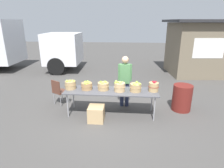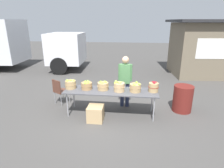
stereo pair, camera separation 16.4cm
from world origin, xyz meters
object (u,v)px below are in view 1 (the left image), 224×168
market_table (111,92)px  apple_basket_green_2 (103,86)px  apple_basket_green_4 (136,87)px  apple_basket_green_0 (70,85)px  apple_basket_green_1 (87,86)px  trash_barrel (182,98)px  folding_chair (59,90)px  vendor_adult (125,78)px  apple_basket_red_0 (154,87)px  produce_crate (96,114)px  apple_basket_green_3 (119,87)px

market_table → apple_basket_green_2: apple_basket_green_2 is taller
market_table → apple_basket_green_4: bearing=-0.1°
apple_basket_green_0 → apple_basket_green_1: (0.49, -0.00, -0.02)m
apple_basket_green_4 → trash_barrel: bearing=17.7°
market_table → folding_chair: 1.86m
apple_basket_green_1 → vendor_adult: vendor_adult is taller
apple_basket_red_0 → apple_basket_green_4: bearing=-173.0°
apple_basket_green_0 → folding_chair: 0.82m
market_table → trash_barrel: (2.17, 0.46, -0.30)m
market_table → vendor_adult: 0.75m
market_table → trash_barrel: size_ratio=3.30×
apple_basket_green_1 → produce_crate: 0.88m
apple_basket_green_0 → apple_basket_green_1: bearing=-0.5°
apple_basket_green_2 → folding_chair: bearing=163.0°
apple_basket_green_2 → apple_basket_green_1: bearing=-178.7°
apple_basket_red_0 → folding_chair: apple_basket_red_0 is taller
apple_basket_green_3 → apple_basket_green_2: bearing=170.7°
produce_crate → apple_basket_red_0: bearing=17.7°
apple_basket_green_1 → apple_basket_green_3: bearing=-4.0°
market_table → folding_chair: folding_chair is taller
apple_basket_green_1 → apple_basket_green_2: 0.49m
market_table → apple_basket_green_0: size_ratio=8.12×
apple_basket_green_0 → vendor_adult: bearing=19.2°
apple_basket_red_0 → apple_basket_green_1: bearing=-179.3°
market_table → apple_basket_green_4: size_ratio=8.05×
produce_crate → apple_basket_green_4: bearing=22.4°
vendor_adult → trash_barrel: vendor_adult is taller
apple_basket_green_3 → apple_basket_green_4: bearing=3.4°
apple_basket_green_3 → apple_basket_green_4: (0.46, 0.03, -0.02)m
apple_basket_green_3 → apple_basket_red_0: bearing=5.3°
trash_barrel → produce_crate: trash_barrel is taller
market_table → apple_basket_red_0: bearing=2.9°
apple_basket_green_0 → apple_basket_red_0: (2.43, 0.02, 0.01)m
apple_basket_green_2 → vendor_adult: 0.83m
market_table → apple_basket_red_0: 1.23m
folding_chair → trash_barrel: (3.94, -0.05, -0.10)m
apple_basket_green_2 → trash_barrel: 2.48m
apple_basket_green_4 → trash_barrel: apple_basket_green_4 is taller
apple_basket_green_4 → trash_barrel: size_ratio=0.41×
apple_basket_green_4 → apple_basket_green_3: bearing=-176.6°
apple_basket_green_3 → folding_chair: 2.12m
apple_basket_green_2 → apple_basket_green_4: apple_basket_green_4 is taller
vendor_adult → apple_basket_green_0: bearing=17.6°
trash_barrel → produce_crate: bearing=-160.3°
apple_basket_green_0 → folding_chair: bearing=139.7°
apple_basket_red_0 → produce_crate: bearing=-162.3°
apple_basket_green_3 → vendor_adult: size_ratio=0.20×
apple_basket_green_4 → vendor_adult: 0.69m
market_table → vendor_adult: (0.38, 0.60, 0.26)m
apple_basket_green_1 → apple_basket_green_3: (0.96, -0.07, 0.03)m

